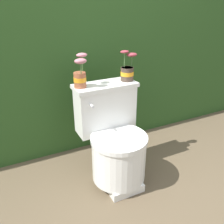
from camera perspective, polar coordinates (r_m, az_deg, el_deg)
ground_plane at (r=2.13m, az=0.29°, el=-15.37°), size 12.00×12.00×0.00m
hedge_backdrop at (r=2.67m, az=-10.10°, el=12.12°), size 4.01×0.93×1.60m
toilet at (r=1.97m, az=0.51°, el=-6.71°), size 0.49×0.56×0.77m
potted_plant_left at (r=1.83m, az=-7.29°, el=8.41°), size 0.12×0.12×0.24m
potted_plant_midleft at (r=1.98m, az=3.55°, el=9.41°), size 0.14×0.10×0.24m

